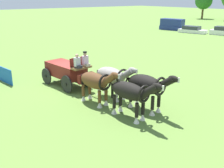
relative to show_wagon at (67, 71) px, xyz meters
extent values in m
plane|color=olive|center=(-0.19, -0.03, -1.09)|extent=(220.00, 220.00, 0.00)
cube|color=maroon|center=(-0.19, -0.03, 0.02)|extent=(3.16, 1.80, 0.91)
cube|color=brown|center=(1.54, 0.20, 0.51)|extent=(0.72, 1.35, 0.12)
cube|color=maroon|center=(1.94, 0.26, -0.08)|extent=(0.39, 1.16, 0.60)
cube|color=maroon|center=(1.25, 0.16, 0.85)|extent=(0.23, 1.28, 0.55)
cube|color=black|center=(-0.19, -0.03, -0.53)|extent=(3.29, 0.59, 0.16)
cylinder|color=black|center=(0.89, 0.94, -0.53)|extent=(1.12, 0.23, 1.12)
cylinder|color=black|center=(0.89, 0.94, -0.53)|extent=(0.22, 0.20, 0.20)
cylinder|color=black|center=(1.10, -0.68, -0.53)|extent=(1.12, 0.23, 1.12)
cylinder|color=black|center=(1.10, -0.68, -0.53)|extent=(0.22, 0.20, 0.20)
cylinder|color=black|center=(-1.48, 0.62, -0.53)|extent=(1.12, 0.23, 1.12)
cylinder|color=black|center=(-1.48, 0.62, -0.53)|extent=(0.22, 0.20, 0.20)
cylinder|color=black|center=(-1.27, -0.99, -0.53)|extent=(1.12, 0.23, 1.12)
cylinder|color=black|center=(-1.27, -0.99, -0.53)|extent=(0.22, 0.20, 0.20)
cylinder|color=brown|center=(2.58, 0.34, -0.48)|extent=(2.59, 0.44, 0.10)
cube|color=#BCB293|center=(1.62, 0.53, 0.65)|extent=(0.44, 0.37, 0.16)
cube|color=silver|center=(1.50, 0.51, 0.93)|extent=(0.28, 0.39, 0.55)
sphere|color=tan|center=(1.50, 0.51, 1.31)|extent=(0.22, 0.22, 0.22)
cylinder|color=black|center=(1.50, 0.51, 1.44)|extent=(0.24, 0.24, 0.08)
cube|color=#2D2D33|center=(1.70, -0.09, 0.65)|extent=(0.44, 0.37, 0.16)
cube|color=silver|center=(1.58, -0.11, 0.93)|extent=(0.28, 0.39, 0.55)
sphere|color=tan|center=(1.58, -0.11, 1.31)|extent=(0.22, 0.22, 0.22)
ellipsoid|color=#9E998E|center=(3.39, 1.10, 0.27)|extent=(2.28, 1.24, 0.97)
cylinder|color=#9E998E|center=(4.11, 1.46, -0.47)|extent=(0.18, 0.18, 0.67)
cone|color=silver|center=(4.11, 1.46, -0.95)|extent=(0.30, 0.30, 0.29)
cylinder|color=#9E998E|center=(4.18, 0.94, -0.47)|extent=(0.18, 0.18, 0.67)
cone|color=silver|center=(4.18, 0.94, -0.95)|extent=(0.30, 0.30, 0.29)
cylinder|color=#9E998E|center=(2.60, 1.27, -0.47)|extent=(0.18, 0.18, 0.67)
cone|color=silver|center=(2.60, 1.27, -0.95)|extent=(0.30, 0.30, 0.29)
cylinder|color=#9E998E|center=(2.67, 0.74, -0.47)|extent=(0.18, 0.18, 0.67)
cone|color=silver|center=(2.67, 0.74, -0.95)|extent=(0.30, 0.30, 0.29)
cylinder|color=#9E998E|center=(4.73, 1.28, 0.67)|extent=(0.98, 0.48, 0.81)
ellipsoid|color=#9E998E|center=(5.09, 1.33, 0.93)|extent=(0.63, 0.34, 0.32)
cube|color=silver|center=(5.37, 1.36, 0.93)|extent=(0.07, 0.11, 0.24)
torus|color=black|center=(4.36, 1.23, 0.37)|extent=(0.25, 1.00, 0.99)
cylinder|color=black|center=(2.26, 0.95, -0.03)|extent=(0.14, 0.14, 0.80)
ellipsoid|color=brown|center=(3.56, -0.19, 0.25)|extent=(2.13, 1.16, 0.90)
cylinder|color=brown|center=(4.23, 0.15, -0.47)|extent=(0.18, 0.18, 0.67)
cone|color=silver|center=(4.23, 0.15, -0.95)|extent=(0.30, 0.30, 0.29)
cylinder|color=brown|center=(4.30, -0.34, -0.47)|extent=(0.18, 0.18, 0.67)
cone|color=silver|center=(4.30, -0.34, -0.95)|extent=(0.30, 0.30, 0.29)
cylinder|color=brown|center=(2.82, -0.03, -0.47)|extent=(0.18, 0.18, 0.67)
cone|color=silver|center=(2.82, -0.03, -0.95)|extent=(0.30, 0.30, 0.29)
cylinder|color=brown|center=(2.89, -0.53, -0.47)|extent=(0.18, 0.18, 0.67)
cone|color=silver|center=(2.89, -0.53, -0.95)|extent=(0.30, 0.30, 0.29)
cylinder|color=brown|center=(4.83, -0.02, 0.65)|extent=(0.98, 0.48, 0.81)
ellipsoid|color=brown|center=(5.20, 0.03, 0.90)|extent=(0.63, 0.34, 0.32)
cube|color=silver|center=(5.48, 0.06, 0.90)|extent=(0.07, 0.11, 0.24)
torus|color=black|center=(4.47, -0.07, 0.35)|extent=(0.24, 0.94, 0.93)
cylinder|color=black|center=(2.51, -0.33, -0.05)|extent=(0.14, 0.14, 0.80)
ellipsoid|color=black|center=(5.97, 1.44, 0.36)|extent=(2.23, 1.25, 0.98)
cylinder|color=black|center=(6.67, 1.81, -0.42)|extent=(0.18, 0.18, 0.72)
cone|color=silver|center=(6.67, 1.81, -0.94)|extent=(0.30, 0.30, 0.31)
cylinder|color=black|center=(6.74, 1.27, -0.42)|extent=(0.18, 0.18, 0.72)
cone|color=silver|center=(6.74, 1.27, -0.94)|extent=(0.30, 0.30, 0.31)
cylinder|color=black|center=(5.20, 1.61, -0.42)|extent=(0.18, 0.18, 0.72)
cone|color=silver|center=(5.20, 1.61, -0.94)|extent=(0.30, 0.30, 0.31)
cylinder|color=black|center=(5.27, 1.08, -0.42)|extent=(0.18, 0.18, 0.72)
cone|color=silver|center=(5.27, 1.08, -0.94)|extent=(0.30, 0.30, 0.31)
cylinder|color=black|center=(7.28, 1.61, 0.76)|extent=(0.98, 0.48, 0.81)
ellipsoid|color=black|center=(7.65, 1.66, 1.02)|extent=(0.63, 0.34, 0.32)
cube|color=silver|center=(7.93, 1.70, 1.02)|extent=(0.07, 0.11, 0.24)
torus|color=black|center=(6.92, 1.57, 0.46)|extent=(0.25, 1.01, 1.00)
cylinder|color=black|center=(4.87, 1.30, 0.06)|extent=(0.14, 0.14, 0.80)
ellipsoid|color=black|center=(6.14, 0.15, 0.31)|extent=(2.27, 1.13, 0.85)
cylinder|color=black|center=(6.86, 0.48, -0.42)|extent=(0.18, 0.18, 0.73)
cone|color=silver|center=(6.86, 0.48, -0.94)|extent=(0.30, 0.30, 0.31)
cylinder|color=black|center=(6.93, 0.02, -0.42)|extent=(0.18, 0.18, 0.73)
cone|color=silver|center=(6.93, 0.02, -0.94)|extent=(0.30, 0.30, 0.31)
cylinder|color=black|center=(5.35, 0.29, -0.42)|extent=(0.18, 0.18, 0.73)
cone|color=silver|center=(5.35, 0.29, -0.94)|extent=(0.30, 0.30, 0.31)
cylinder|color=black|center=(5.41, -0.18, -0.42)|extent=(0.18, 0.18, 0.73)
cone|color=silver|center=(5.41, -0.18, -0.94)|extent=(0.30, 0.30, 0.31)
cylinder|color=black|center=(7.48, 0.33, 0.70)|extent=(0.98, 0.48, 0.81)
ellipsoid|color=black|center=(7.84, 0.38, 0.95)|extent=(0.63, 0.34, 0.32)
cube|color=silver|center=(8.12, 0.41, 0.95)|extent=(0.07, 0.11, 0.24)
torus|color=black|center=(7.11, 0.28, 0.41)|extent=(0.23, 0.90, 0.89)
cylinder|color=black|center=(5.01, 0.00, 0.01)|extent=(0.14, 0.14, 0.80)
cube|color=navy|center=(-16.46, 29.83, -0.74)|extent=(4.58, 2.80, 0.70)
cube|color=navy|center=(-16.46, 29.83, 0.23)|extent=(4.38, 2.61, 1.26)
cube|color=white|center=(-11.63, 29.36, -0.81)|extent=(4.79, 2.84, 0.57)
cube|color=#2D333D|center=(-11.85, 29.31, -0.25)|extent=(3.02, 2.26, 0.54)
cylinder|color=brown|center=(-27.84, 55.27, 0.44)|extent=(0.50, 0.50, 3.07)
sphere|color=#286623|center=(-27.84, 55.27, 3.53)|extent=(4.45, 4.45, 4.45)
cube|color=#1959B2|center=(-3.87, -3.30, -0.54)|extent=(3.17, 0.57, 1.10)
camera|label=1|loc=(15.31, -7.80, 4.76)|focal=41.88mm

